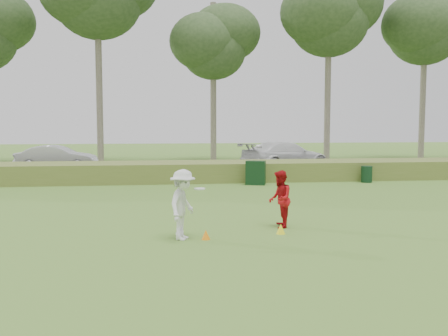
{
  "coord_description": "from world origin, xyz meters",
  "views": [
    {
      "loc": [
        -2.19,
        -12.12,
        2.72
      ],
      "look_at": [
        0.0,
        4.0,
        1.3
      ],
      "focal_mm": 40.0,
      "sensor_mm": 36.0,
      "label": 1
    }
  ],
  "objects": [
    {
      "name": "car_right",
      "position": [
        5.43,
        16.75,
        0.88
      ],
      "size": [
        6.08,
        4.36,
        1.63
      ],
      "primitive_type": "imported",
      "rotation": [
        0.0,
        0.0,
        1.98
      ],
      "color": "white",
      "rests_on": "park_road"
    },
    {
      "name": "player_white",
      "position": [
        -1.59,
        -0.45,
        0.84
      ],
      "size": [
        1.04,
        1.24,
        1.67
      ],
      "rotation": [
        0.0,
        0.0,
        1.16
      ],
      "color": "white",
      "rests_on": "ground"
    },
    {
      "name": "tree_6",
      "position": [
        18.0,
        23.8,
        10.1
      ],
      "size": [
        7.02,
        7.02,
        13.5
      ],
      "color": "#7C6D5F",
      "rests_on": "ground"
    },
    {
      "name": "reed_strip",
      "position": [
        0.0,
        12.0,
        0.45
      ],
      "size": [
        80.0,
        3.0,
        0.9
      ],
      "primitive_type": "cube",
      "color": "#5A6E2C",
      "rests_on": "ground"
    },
    {
      "name": "car_mid",
      "position": [
        -7.84,
        17.4,
        0.8
      ],
      "size": [
        4.57,
        1.82,
        1.48
      ],
      "primitive_type": "imported",
      "rotation": [
        0.0,
        0.0,
        1.51
      ],
      "color": "silver",
      "rests_on": "park_road"
    },
    {
      "name": "cone_yellow",
      "position": [
        0.86,
        -0.18,
        0.13
      ],
      "size": [
        0.23,
        0.23,
        0.25
      ],
      "primitive_type": "cone",
      "color": "yellow",
      "rests_on": "ground"
    },
    {
      "name": "utility_cabinet",
      "position": [
        2.26,
        9.94,
        0.54
      ],
      "size": [
        0.99,
        0.78,
        1.08
      ],
      "primitive_type": "cube",
      "rotation": [
        0.0,
        0.0,
        -0.32
      ],
      "color": "black",
      "rests_on": "ground"
    },
    {
      "name": "cone_orange",
      "position": [
        -1.05,
        -0.53,
        0.11
      ],
      "size": [
        0.21,
        0.21,
        0.23
      ],
      "primitive_type": "cone",
      "color": "orange",
      "rests_on": "ground"
    },
    {
      "name": "tree_5",
      "position": [
        10.0,
        22.5,
        10.47
      ],
      "size": [
        7.28,
        7.28,
        14.0
      ],
      "color": "#7C6D5F",
      "rests_on": "ground"
    },
    {
      "name": "tree_4",
      "position": [
        2.0,
        24.5,
        8.59
      ],
      "size": [
        6.24,
        6.24,
        11.5
      ],
      "color": "#7C6D5F",
      "rests_on": "ground"
    },
    {
      "name": "park_road",
      "position": [
        0.0,
        17.0,
        0.03
      ],
      "size": [
        80.0,
        6.0,
        0.06
      ],
      "primitive_type": "cube",
      "color": "#2D2D2D",
      "rests_on": "ground"
    },
    {
      "name": "trash_bin",
      "position": [
        7.61,
        10.1,
        0.39
      ],
      "size": [
        0.66,
        0.66,
        0.77
      ],
      "primitive_type": "cylinder",
      "rotation": [
        0.0,
        0.0,
        -0.34
      ],
      "color": "black",
      "rests_on": "ground"
    },
    {
      "name": "ground",
      "position": [
        0.0,
        0.0,
        0.0
      ],
      "size": [
        120.0,
        120.0,
        0.0
      ],
      "primitive_type": "plane",
      "color": "#447426",
      "rests_on": "ground"
    },
    {
      "name": "player_red",
      "position": [
        1.02,
        0.58,
        0.76
      ],
      "size": [
        0.72,
        0.85,
        1.52
      ],
      "primitive_type": "imported",
      "rotation": [
        0.0,
        0.0,
        -1.79
      ],
      "color": "#AC0E13",
      "rests_on": "ground"
    }
  ]
}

